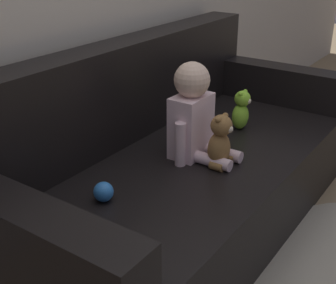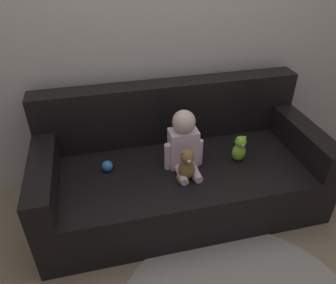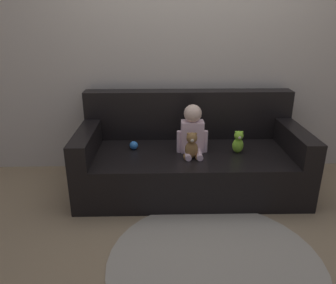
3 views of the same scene
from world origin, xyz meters
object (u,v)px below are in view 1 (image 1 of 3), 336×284
Objects in this scene: toy_ball at (103,192)px; plush_toy_side at (241,110)px; couch at (175,169)px; teddy_bear_brown at (220,142)px; person_baby at (194,115)px.

plush_toy_side is at bearing -6.16° from toy_ball.
couch is 8.57× the size of teddy_bear_brown.
person_baby is at bearing 175.13° from plush_toy_side.
couch is 0.48m from plush_toy_side.
couch is at bearing 163.45° from plush_toy_side.
couch is 0.54m from toy_ball.
person_baby reaches higher than toy_ball.
teddy_bear_brown is at bearing -22.70° from toy_ball.
teddy_bear_brown is at bearing -97.21° from person_baby.
plush_toy_side is 2.67× the size of toy_ball.
teddy_bear_brown is (-0.01, -0.24, 0.21)m from couch.
person_baby is 2.10× the size of plush_toy_side.
person_baby is 5.60× the size of toy_ball.
plush_toy_side is (0.41, -0.03, -0.09)m from person_baby.
couch is 0.32m from teddy_bear_brown.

